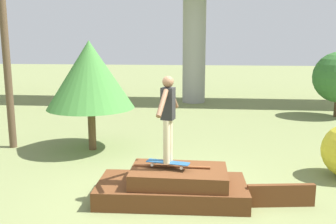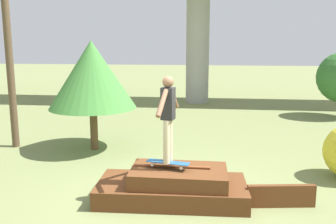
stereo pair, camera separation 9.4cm
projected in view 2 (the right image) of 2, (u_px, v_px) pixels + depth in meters
ground_plane at (172, 200)px, 7.10m from camera, size 80.00×80.00×0.00m
scrap_pile at (174, 186)px, 7.03m from camera, size 2.84×1.38×0.68m
scrap_plank_loose at (281, 196)px, 6.75m from camera, size 1.24×0.28×0.42m
skateboard at (168, 163)px, 6.89m from camera, size 0.83×0.36×0.09m
skater at (168, 113)px, 6.72m from camera, size 0.32×1.08×1.58m
tree_behind_right at (92, 75)px, 10.04m from camera, size 2.36×2.36×2.98m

